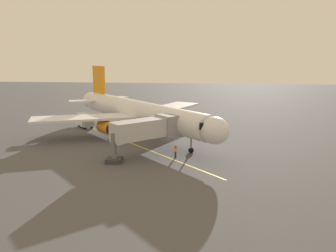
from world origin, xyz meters
The scene contains 6 objects.
ground_plane centered at (0.00, 0.00, 0.00)m, with size 220.00×220.00×0.00m, color #4C4C4F.
apron_lead_in_line centered at (1.85, 5.85, 0.01)m, with size 0.24×40.00×0.01m, color yellow.
airplane centered at (2.04, -0.35, 4.00)m, with size 32.73×33.39×11.50m.
jet_bridge centered at (-1.69, 11.57, 3.76)m, with size 9.72×9.24×5.40m.
ground_crew_marshaller centered at (-5.32, 12.45, 0.89)m, with size 0.38×0.46×1.71m.
box_truck_near_nose centered at (13.73, -5.82, 1.39)m, with size 4.42×4.80×2.62m.
Camera 1 is at (-9.18, 58.39, 13.93)m, focal length 37.65 mm.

